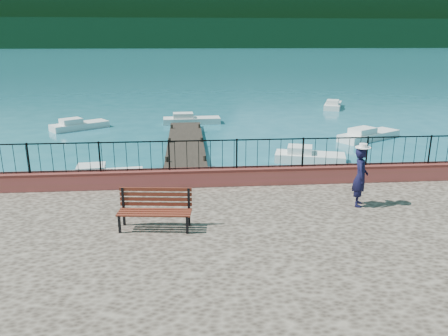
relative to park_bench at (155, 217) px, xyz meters
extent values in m
plane|color=#19596B|center=(2.77, -0.39, -1.51)|extent=(2000.00, 2000.00, 0.00)
cube|color=#C8484D|center=(2.77, 3.31, -0.02)|extent=(28.00, 0.46, 0.58)
cube|color=black|center=(2.77, 3.31, 0.75)|extent=(27.00, 0.05, 0.95)
cube|color=#2D231C|center=(0.77, 11.61, -1.36)|extent=(2.00, 16.00, 0.30)
cube|color=black|center=(2.77, 299.61, 7.49)|extent=(900.00, 60.00, 18.00)
cube|color=black|center=(2.77, 359.61, 20.49)|extent=(900.00, 120.00, 44.00)
ellipsoid|color=#142D23|center=(222.77, 559.61, -1.51)|extent=(448.00, 384.00, 180.00)
cube|color=black|center=(0.00, -0.04, -0.08)|extent=(1.91, 0.77, 0.46)
cube|color=maroon|center=(0.03, 0.24, 0.44)|extent=(1.85, 0.29, 0.57)
imported|color=black|center=(5.80, 1.15, 0.56)|extent=(0.60, 0.73, 1.73)
cylinder|color=white|center=(5.80, 1.15, 1.48)|extent=(0.44, 0.44, 0.12)
cube|color=silver|center=(-2.71, 7.67, -1.11)|extent=(3.41, 1.67, 0.80)
cube|color=white|center=(6.91, 10.04, -1.11)|extent=(3.61, 2.20, 0.80)
cube|color=silver|center=(11.88, 14.69, -1.11)|extent=(4.41, 3.31, 0.80)
cube|color=silver|center=(-6.37, 19.43, -1.11)|extent=(3.80, 3.22, 0.80)
cube|color=silver|center=(1.22, 20.80, -1.11)|extent=(4.10, 1.47, 0.80)
cube|color=silver|center=(13.74, 27.05, -1.11)|extent=(2.61, 3.96, 0.80)
camera|label=1|loc=(0.87, -10.40, 4.38)|focal=35.00mm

